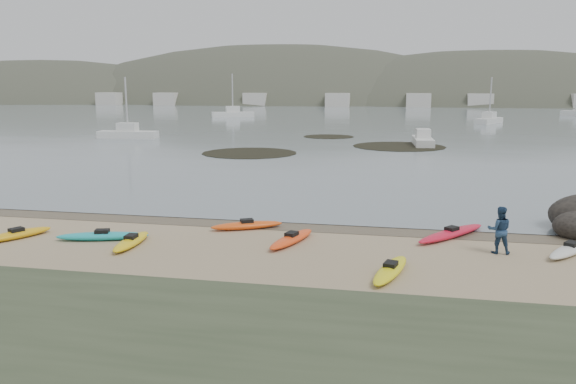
# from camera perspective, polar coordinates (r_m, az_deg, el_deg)

# --- Properties ---
(ground) EXTENTS (600.00, 600.00, 0.00)m
(ground) POSITION_cam_1_polar(r_m,az_deg,el_deg) (26.41, -0.00, -3.20)
(ground) COLOR tan
(ground) RESTS_ON ground
(wet_sand) EXTENTS (60.00, 60.00, 0.00)m
(wet_sand) POSITION_cam_1_polar(r_m,az_deg,el_deg) (26.12, -0.13, -3.35)
(wet_sand) COLOR brown
(wet_sand) RESTS_ON ground
(water) EXTENTS (1200.00, 1200.00, 0.00)m
(water) POSITION_cam_1_polar(r_m,az_deg,el_deg) (325.23, 10.53, 9.51)
(water) COLOR slate
(water) RESTS_ON ground
(kayaks) EXTENTS (24.77, 9.15, 0.34)m
(kayaks) POSITION_cam_1_polar(r_m,az_deg,el_deg) (22.98, -0.51, -4.90)
(kayaks) COLOR #1CA8B1
(kayaks) RESTS_ON ground
(person_east) EXTENTS (0.91, 0.72, 1.85)m
(person_east) POSITION_cam_1_polar(r_m,az_deg,el_deg) (23.06, 20.69, -3.63)
(person_east) COLOR navy
(person_east) RESTS_ON ground
(kelp_mats) EXTENTS (23.25, 26.19, 0.04)m
(kelp_mats) POSITION_cam_1_polar(r_m,az_deg,el_deg) (59.19, 4.49, 4.61)
(kelp_mats) COLOR black
(kelp_mats) RESTS_ON water
(moored_boats) EXTENTS (79.05, 72.63, 1.18)m
(moored_boats) POSITION_cam_1_polar(r_m,az_deg,el_deg) (99.13, 10.79, 7.25)
(moored_boats) COLOR silver
(moored_boats) RESTS_ON ground
(far_hills) EXTENTS (550.00, 135.00, 80.00)m
(far_hills) POSITION_cam_1_polar(r_m,az_deg,el_deg) (222.89, 20.14, 4.41)
(far_hills) COLOR #384235
(far_hills) RESTS_ON ground
(far_town) EXTENTS (199.00, 5.00, 4.00)m
(far_town) POSITION_cam_1_polar(r_m,az_deg,el_deg) (170.18, 11.75, 9.11)
(far_town) COLOR beige
(far_town) RESTS_ON ground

